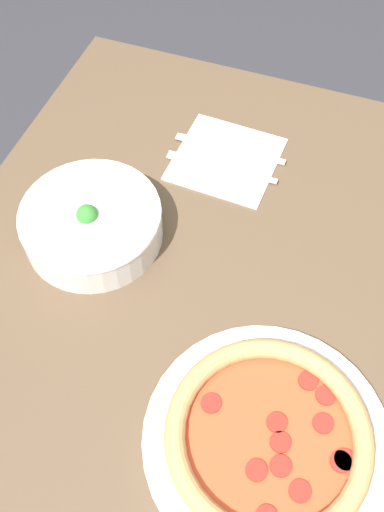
{
  "coord_description": "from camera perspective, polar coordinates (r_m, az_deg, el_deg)",
  "views": [
    {
      "loc": [
        -0.36,
        -0.07,
        1.44
      ],
      "look_at": [
        0.08,
        0.08,
        0.75
      ],
      "focal_mm": 40.0,
      "sensor_mm": 36.0,
      "label": 1
    }
  ],
  "objects": [
    {
      "name": "pizza",
      "position": [
        0.73,
        7.63,
        -17.52
      ],
      "size": [
        0.31,
        0.31,
        0.04
      ],
      "color": "white",
      "rests_on": "dining_table"
    },
    {
      "name": "bowl",
      "position": [
        0.86,
        -10.0,
        3.36
      ],
      "size": [
        0.21,
        0.21,
        0.07
      ],
      "color": "white",
      "rests_on": "dining_table"
    },
    {
      "name": "ground_plane",
      "position": [
        1.49,
        2.16,
        -19.68
      ],
      "size": [
        8.0,
        8.0,
        0.0
      ],
      "primitive_type": "plane",
      "color": "#333338"
    },
    {
      "name": "fork",
      "position": [
        0.96,
        3.09,
        8.78
      ],
      "size": [
        0.02,
        0.19,
        0.0
      ],
      "rotation": [
        0.0,
        0.0,
        1.59
      ],
      "color": "silver",
      "rests_on": "napkin"
    },
    {
      "name": "napkin",
      "position": [
        0.98,
        3.42,
        9.66
      ],
      "size": [
        0.17,
        0.17,
        0.0
      ],
      "color": "white",
      "rests_on": "dining_table"
    },
    {
      "name": "knife",
      "position": [
        0.99,
        4.28,
        10.5
      ],
      "size": [
        0.02,
        0.19,
        0.01
      ],
      "rotation": [
        0.0,
        0.0,
        1.59
      ],
      "color": "silver",
      "rests_on": "napkin"
    },
    {
      "name": "dining_table",
      "position": [
        0.9,
        3.43,
        -9.97
      ],
      "size": [
        1.05,
        0.9,
        0.73
      ],
      "color": "brown",
      "rests_on": "ground_plane"
    }
  ]
}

